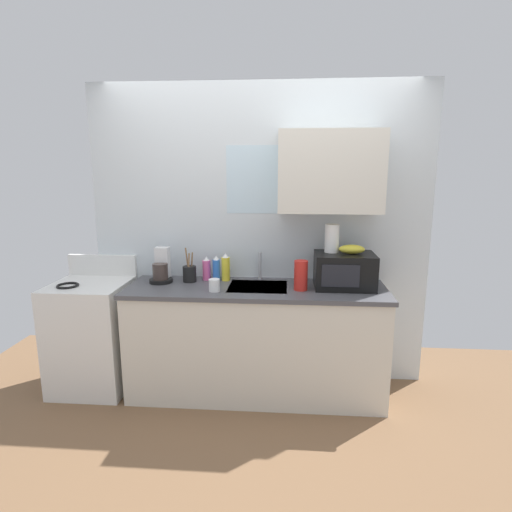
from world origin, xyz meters
TOP-DOWN VIEW (x-y plane):
  - ground_plane at (0.00, -1.20)m, footprint 5.22×4.40m
  - kitchen_wall_assembly at (0.10, 0.31)m, footprint 2.82×0.42m
  - counter_unit at (0.00, 0.00)m, footprint 2.05×0.63m
  - sink_faucet at (0.01, 0.24)m, footprint 0.03×0.03m
  - stove_range at (-1.37, 0.00)m, footprint 0.60×0.60m
  - microwave at (0.69, 0.05)m, footprint 0.46×0.35m
  - banana_bunch at (0.74, 0.05)m, footprint 0.20×0.11m
  - paper_towel_roll at (0.59, 0.10)m, footprint 0.11×0.11m
  - coffee_maker at (-0.79, 0.11)m, footprint 0.19×0.21m
  - dish_soap_bottle_yellow at (-0.27, 0.18)m, footprint 0.07×0.07m
  - dish_soap_bottle_blue at (-0.34, 0.17)m, footprint 0.06×0.06m
  - dish_soap_bottle_pink at (-0.43, 0.19)m, footprint 0.07×0.07m
  - cereal_canister at (0.35, -0.05)m, footprint 0.10×0.10m
  - mug_white at (-0.31, -0.14)m, footprint 0.08×0.08m
  - utensil_crock at (-0.56, 0.12)m, footprint 0.11×0.11m

SIDE VIEW (x-z plane):
  - ground_plane at x=0.00m, z-range -0.02..0.00m
  - stove_range at x=-1.37m, z-range -0.08..1.00m
  - counter_unit at x=0.00m, z-range 0.01..0.91m
  - mug_white at x=-0.31m, z-range 0.90..0.99m
  - utensil_crock at x=-0.56m, z-range 0.83..1.11m
  - dish_soap_bottle_pink at x=-0.43m, z-range 0.89..1.09m
  - dish_soap_bottle_blue at x=-0.34m, z-range 0.89..1.10m
  - coffee_maker at x=-0.79m, z-range 0.86..1.14m
  - dish_soap_bottle_yellow at x=-0.27m, z-range 0.89..1.12m
  - cereal_canister at x=0.35m, z-range 0.90..1.13m
  - sink_faucet at x=0.01m, z-range 0.90..1.13m
  - microwave at x=0.69m, z-range 0.90..1.17m
  - banana_bunch at x=0.74m, z-range 1.17..1.24m
  - paper_towel_roll at x=0.59m, z-range 1.17..1.39m
  - kitchen_wall_assembly at x=0.10m, z-range 0.10..2.60m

